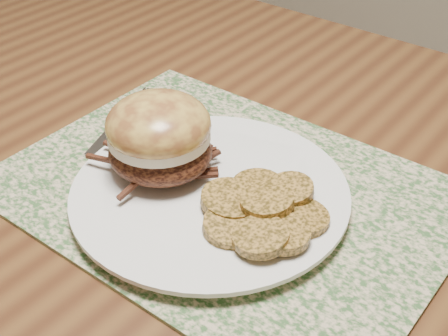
{
  "coord_description": "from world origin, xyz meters",
  "views": [
    {
      "loc": [
        0.45,
        -0.4,
        1.15
      ],
      "look_at": [
        0.15,
        -0.01,
        0.79
      ],
      "focal_mm": 50.0,
      "sensor_mm": 36.0,
      "label": 1
    }
  ],
  "objects_px": {
    "pork_sandwich": "(159,136)",
    "dining_table": "(134,197)",
    "dinner_plate": "(210,195)",
    "fork": "(122,119)"
  },
  "relations": [
    {
      "from": "dining_table",
      "to": "fork",
      "type": "xyz_separation_m",
      "value": [
        -0.03,
        0.03,
        0.09
      ]
    },
    {
      "from": "dinner_plate",
      "to": "pork_sandwich",
      "type": "relative_size",
      "value": 2.09
    },
    {
      "from": "dinner_plate",
      "to": "pork_sandwich",
      "type": "xyz_separation_m",
      "value": [
        -0.06,
        -0.0,
        0.05
      ]
    },
    {
      "from": "pork_sandwich",
      "to": "fork",
      "type": "bearing_deg",
      "value": 162.96
    },
    {
      "from": "dining_table",
      "to": "pork_sandwich",
      "type": "xyz_separation_m",
      "value": [
        0.08,
        -0.03,
        0.14
      ]
    },
    {
      "from": "dining_table",
      "to": "pork_sandwich",
      "type": "relative_size",
      "value": 12.05
    },
    {
      "from": "dining_table",
      "to": "fork",
      "type": "distance_m",
      "value": 0.1
    },
    {
      "from": "pork_sandwich",
      "to": "dining_table",
      "type": "bearing_deg",
      "value": 167.72
    },
    {
      "from": "pork_sandwich",
      "to": "fork",
      "type": "xyz_separation_m",
      "value": [
        -0.12,
        0.06,
        -0.05
      ]
    },
    {
      "from": "dining_table",
      "to": "dinner_plate",
      "type": "distance_m",
      "value": 0.17
    }
  ]
}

